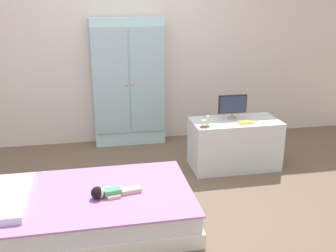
{
  "coord_description": "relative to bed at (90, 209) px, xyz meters",
  "views": [
    {
      "loc": [
        -0.38,
        -3.13,
        1.72
      ],
      "look_at": [
        0.29,
        0.29,
        0.57
      ],
      "focal_mm": 41.71,
      "sensor_mm": 36.0,
      "label": 1
    }
  ],
  "objects": [
    {
      "name": "ground_plane",
      "position": [
        0.46,
        0.35,
        -0.14
      ],
      "size": [
        10.0,
        10.0,
        0.02
      ],
      "primitive_type": "cube",
      "color": "brown"
    },
    {
      "name": "back_wall",
      "position": [
        0.46,
        1.92,
        1.22
      ],
      "size": [
        6.4,
        0.05,
        2.7
      ],
      "primitive_type": "cube",
      "color": "silver",
      "rests_on": "ground_plane"
    },
    {
      "name": "bed",
      "position": [
        0.0,
        0.0,
        0.0
      ],
      "size": [
        1.61,
        1.0,
        0.27
      ],
      "color": "white",
      "rests_on": "ground_plane"
    },
    {
      "name": "pillow",
      "position": [
        -0.6,
        0.0,
        0.16
      ],
      "size": [
        0.32,
        0.72,
        0.06
      ],
      "primitive_type": "cube",
      "color": "silver",
      "rests_on": "bed"
    },
    {
      "name": "doll",
      "position": [
        0.13,
        -0.08,
        0.17
      ],
      "size": [
        0.39,
        0.15,
        0.1
      ],
      "color": "#4CA375",
      "rests_on": "bed"
    },
    {
      "name": "wardrobe",
      "position": [
        0.49,
        1.77,
        0.63
      ],
      "size": [
        0.85,
        0.24,
        1.51
      ],
      "color": "silver",
      "rests_on": "ground_plane"
    },
    {
      "name": "tv_stand",
      "position": [
        1.5,
        0.84,
        0.13
      ],
      "size": [
        0.91,
        0.45,
        0.51
      ],
      "primitive_type": "cube",
      "color": "silver",
      "rests_on": "ground_plane"
    },
    {
      "name": "tv_monitor",
      "position": [
        1.49,
        0.92,
        0.53
      ],
      "size": [
        0.3,
        0.1,
        0.25
      ],
      "color": "#99999E",
      "rests_on": "tv_stand"
    },
    {
      "name": "rocking_horse_toy",
      "position": [
        1.13,
        0.69,
        0.44
      ],
      "size": [
        0.1,
        0.04,
        0.12
      ],
      "color": "#8E6642",
      "rests_on": "tv_stand"
    },
    {
      "name": "book_yellow",
      "position": [
        1.57,
        0.74,
        0.39
      ],
      "size": [
        0.14,
        0.08,
        0.01
      ],
      "primitive_type": "cube",
      "color": "gold",
      "rests_on": "tv_stand"
    }
  ]
}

